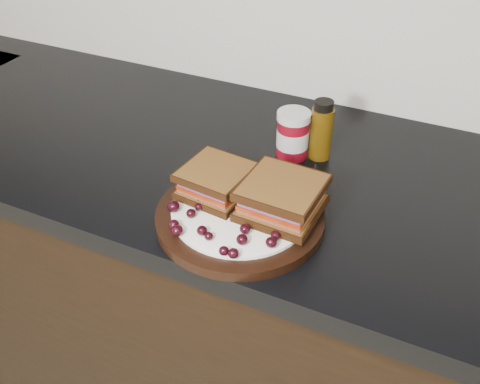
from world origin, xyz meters
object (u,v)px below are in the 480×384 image
(plate, at_px, (240,217))
(condiment_jar, at_px, (293,135))
(sandwich_left, at_px, (216,181))
(oil_bottle, at_px, (321,130))

(plate, distance_m, condiment_jar, 0.23)
(sandwich_left, relative_size, condiment_jar, 1.14)
(sandwich_left, bearing_deg, plate, -17.70)
(condiment_jar, distance_m, oil_bottle, 0.05)
(plate, height_order, oil_bottle, oil_bottle)
(plate, height_order, sandwich_left, sandwich_left)
(plate, bearing_deg, condiment_jar, 88.22)
(sandwich_left, xyz_separation_m, oil_bottle, (0.11, 0.22, 0.01))
(plate, xyz_separation_m, condiment_jar, (0.01, 0.22, 0.04))
(condiment_jar, bearing_deg, sandwich_left, -107.43)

